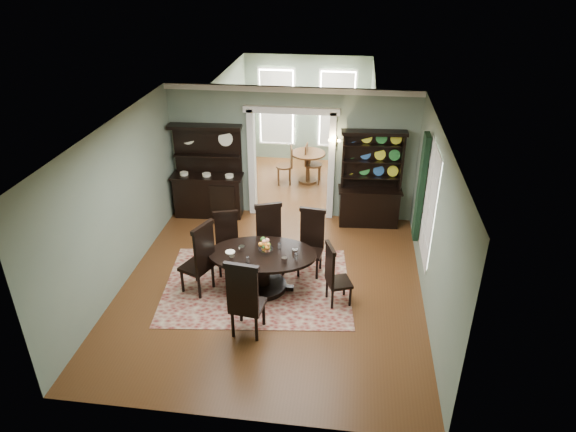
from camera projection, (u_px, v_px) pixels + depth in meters
name	position (u px, v px, depth m)	size (l,w,h in m)	color
room	(270.00, 211.00, 8.79)	(5.51, 6.01, 3.01)	#563016
parlor	(303.00, 119.00, 13.63)	(3.51, 3.50, 3.01)	#563016
doorway_trim	(291.00, 149.00, 11.36)	(2.08, 0.25, 2.57)	silver
right_window	(425.00, 196.00, 9.24)	(0.15, 1.47, 2.12)	white
wall_sconce	(335.00, 141.00, 10.99)	(0.27, 0.21, 0.21)	#B48730
rug	(257.00, 285.00, 9.54)	(3.39, 2.51, 0.01)	maroon
dining_table	(263.00, 264.00, 9.22)	(2.01, 1.91, 0.76)	black
centerpiece	(266.00, 248.00, 9.15)	(1.33, 0.86, 0.22)	silver
chair_far_left	(227.00, 240.00, 9.74)	(0.56, 0.54, 1.22)	black
chair_far_mid	(270.00, 236.00, 9.75)	(0.64, 0.62, 1.35)	black
chair_far_right	(311.00, 239.00, 9.70)	(0.53, 0.50, 1.30)	black
chair_end_left	(201.00, 257.00, 9.03)	(0.66, 0.67, 1.41)	black
chair_end_right	(334.00, 273.00, 8.80)	(0.54, 0.55, 1.18)	black
chair_near	(245.00, 298.00, 7.98)	(0.58, 0.56, 1.43)	black
sideboard	(208.00, 184.00, 11.76)	(1.65, 0.67, 2.14)	black
welsh_dresser	(370.00, 191.00, 11.34)	(1.42, 0.60, 2.17)	black
parlor_table	(308.00, 163.00, 13.47)	(0.90, 0.90, 0.83)	#522F17
parlor_chair_left	(287.00, 164.00, 13.39)	(0.46, 0.44, 1.02)	#522F17
parlor_chair_right	(311.00, 162.00, 13.45)	(0.44, 0.44, 1.05)	#522F17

